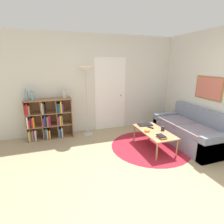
{
  "coord_description": "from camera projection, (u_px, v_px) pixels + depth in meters",
  "views": [
    {
      "loc": [
        -1.24,
        -1.9,
        1.86
      ],
      "look_at": [
        -0.1,
        1.53,
        0.85
      ],
      "focal_mm": 28.0,
      "sensor_mm": 36.0,
      "label": 1
    }
  ],
  "objects": [
    {
      "name": "coffee_table",
      "position": [
        154.0,
        132.0,
        3.91
      ],
      "size": [
        0.55,
        1.1,
        0.4
      ],
      "color": "#AD7F51",
      "rests_on": "ground_plane"
    },
    {
      "name": "remote",
      "position": [
        151.0,
        127.0,
        4.07
      ],
      "size": [
        0.1,
        0.16,
        0.02
      ],
      "color": "black",
      "rests_on": "coffee_table"
    },
    {
      "name": "wall_back",
      "position": [
        101.0,
        85.0,
        4.82
      ],
      "size": [
        7.27,
        0.11,
        2.6
      ],
      "color": "silver",
      "rests_on": "ground_plane"
    },
    {
      "name": "laptop",
      "position": [
        145.0,
        125.0,
        4.26
      ],
      "size": [
        0.37,
        0.25,
        0.02
      ],
      "color": "black",
      "rests_on": "coffee_table"
    },
    {
      "name": "couch",
      "position": [
        191.0,
        132.0,
        4.15
      ],
      "size": [
        0.85,
        1.76,
        0.83
      ],
      "color": "gray",
      "rests_on": "ground_plane"
    },
    {
      "name": "bottle_left",
      "position": [
        26.0,
        96.0,
        4.11
      ],
      "size": [
        0.08,
        0.08,
        0.27
      ],
      "color": "#6B93A3",
      "rests_on": "bookshelf"
    },
    {
      "name": "wall_right",
      "position": [
        203.0,
        87.0,
        4.18
      ],
      "size": [
        0.08,
        5.77,
        2.6
      ],
      "color": "silver",
      "rests_on": "ground_plane"
    },
    {
      "name": "floor_lamp",
      "position": [
        86.0,
        77.0,
        4.32
      ],
      "size": [
        0.33,
        0.33,
        1.79
      ],
      "color": "#B7B7BC",
      "rests_on": "ground_plane"
    },
    {
      "name": "cup",
      "position": [
        163.0,
        128.0,
        3.91
      ],
      "size": [
        0.08,
        0.08,
        0.09
      ],
      "color": "#28282D",
      "rests_on": "coffee_table"
    },
    {
      "name": "rug",
      "position": [
        150.0,
        146.0,
        4.05
      ],
      "size": [
        1.8,
        1.8,
        0.01
      ],
      "color": "maroon",
      "rests_on": "ground_plane"
    },
    {
      "name": "vase_on_shelf",
      "position": [
        64.0,
        94.0,
        4.36
      ],
      "size": [
        0.09,
        0.09,
        0.22
      ],
      "color": "#B7B2A8",
      "rests_on": "bookshelf"
    },
    {
      "name": "bowl",
      "position": [
        147.0,
        131.0,
        3.85
      ],
      "size": [
        0.12,
        0.12,
        0.04
      ],
      "color": "orange",
      "rests_on": "coffee_table"
    },
    {
      "name": "ground_plane",
      "position": [
        151.0,
        192.0,
        2.61
      ],
      "size": [
        14.0,
        14.0,
        0.0
      ],
      "primitive_type": "plane",
      "color": "tan"
    },
    {
      "name": "bookshelf",
      "position": [
        47.0,
        120.0,
        4.4
      ],
      "size": [
        1.1,
        0.34,
        1.01
      ],
      "color": "#936B47",
      "rests_on": "ground_plane"
    },
    {
      "name": "bottle_middle",
      "position": [
        32.0,
        96.0,
        4.11
      ],
      "size": [
        0.08,
        0.08,
        0.26
      ],
      "color": "#6B93A3",
      "rests_on": "bookshelf"
    },
    {
      "name": "book_stack_on_table",
      "position": [
        162.0,
        137.0,
        3.53
      ],
      "size": [
        0.14,
        0.21,
        0.05
      ],
      "color": "navy",
      "rests_on": "coffee_table"
    }
  ]
}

